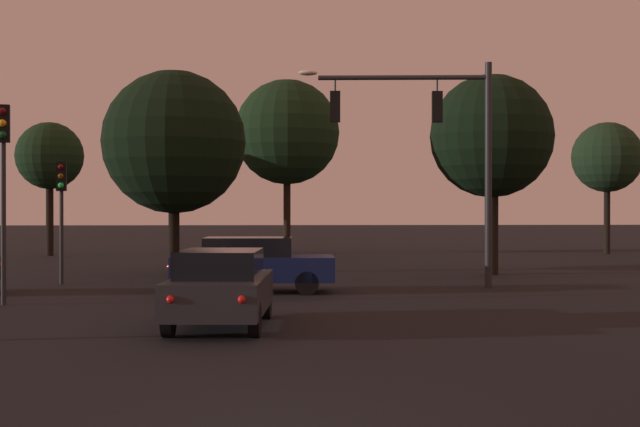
# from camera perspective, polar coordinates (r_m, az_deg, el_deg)

# --- Properties ---
(ground_plane) EXTENTS (168.00, 168.00, 0.00)m
(ground_plane) POSITION_cam_1_polar(r_m,az_deg,el_deg) (33.59, -2.86, -3.61)
(ground_plane) COLOR black
(ground_plane) RESTS_ON ground
(traffic_signal_mast_arm) EXTENTS (5.62, 0.65, 6.57)m
(traffic_signal_mast_arm) POSITION_cam_1_polar(r_m,az_deg,el_deg) (25.73, 7.47, 5.26)
(traffic_signal_mast_arm) COLOR #232326
(traffic_signal_mast_arm) RESTS_ON ground
(traffic_light_corner_left) EXTENTS (0.33, 0.37, 3.75)m
(traffic_light_corner_left) POSITION_cam_1_polar(r_m,az_deg,el_deg) (27.84, -16.54, 1.06)
(traffic_light_corner_left) COLOR #232326
(traffic_light_corner_left) RESTS_ON ground
(traffic_light_corner_right) EXTENTS (0.34, 0.38, 4.81)m
(traffic_light_corner_right) POSITION_cam_1_polar(r_m,az_deg,el_deg) (22.25, -19.99, 3.04)
(traffic_light_corner_right) COLOR #232326
(traffic_light_corner_right) RESTS_ON ground
(car_nearside_lane) EXTENTS (2.02, 4.13, 1.52)m
(car_nearside_lane) POSITION_cam_1_polar(r_m,az_deg,el_deg) (17.13, -6.51, -4.80)
(car_nearside_lane) COLOR #232328
(car_nearside_lane) RESTS_ON ground
(car_crossing_left) EXTENTS (4.55, 1.95, 1.52)m
(car_crossing_left) POSITION_cam_1_polar(r_m,az_deg,el_deg) (24.21, -4.45, -3.27)
(car_crossing_left) COLOR #0F1947
(car_crossing_left) RESTS_ON ground
(tree_behind_sign) EXTENTS (3.57, 3.57, 6.69)m
(tree_behind_sign) POSITION_cam_1_polar(r_m,az_deg,el_deg) (46.72, 18.25, 3.49)
(tree_behind_sign) COLOR black
(tree_behind_sign) RESTS_ON ground
(tree_left_far) EXTENTS (3.27, 3.27, 6.51)m
(tree_left_far) POSITION_cam_1_polar(r_m,az_deg,el_deg) (44.49, -17.25, 3.58)
(tree_left_far) COLOR black
(tree_left_far) RESTS_ON ground
(tree_center_horizon) EXTENTS (5.09, 5.09, 7.22)m
(tree_center_horizon) POSITION_cam_1_polar(r_m,az_deg,el_deg) (31.47, -9.52, 4.61)
(tree_center_horizon) COLOR black
(tree_center_horizon) RESTS_ON ground
(tree_right_cluster) EXTENTS (5.47, 5.47, 9.02)m
(tree_right_cluster) POSITION_cam_1_polar(r_m,az_deg,el_deg) (45.57, -2.17, 5.32)
(tree_right_cluster) COLOR black
(tree_right_cluster) RESTS_ON ground
(tree_lot_edge) EXTENTS (4.32, 4.32, 7.01)m
(tree_lot_edge) POSITION_cam_1_polar(r_m,az_deg,el_deg) (31.19, 11.15, 4.94)
(tree_lot_edge) COLOR black
(tree_lot_edge) RESTS_ON ground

